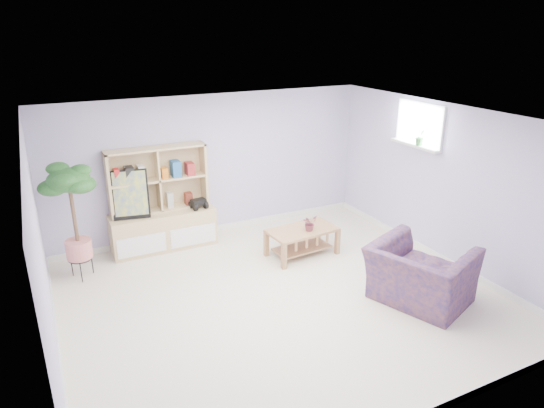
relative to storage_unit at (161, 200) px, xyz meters
name	(u,v)px	position (x,y,z in m)	size (l,w,h in m)	color
floor	(280,298)	(0.97, -2.24, -0.83)	(5.50, 5.00, 0.01)	beige
ceiling	(281,120)	(0.97, -2.24, 1.57)	(5.50, 5.00, 0.01)	white
walls	(280,215)	(0.97, -2.24, 0.37)	(5.51, 5.01, 2.40)	#BBAEDE
baseboard	(280,294)	(0.97, -2.24, -0.78)	(5.50, 5.00, 0.10)	white
window	(420,124)	(3.70, -1.64, 1.17)	(0.10, 0.98, 0.68)	silver
window_sill	(415,145)	(3.64, -1.64, 0.85)	(0.14, 1.00, 0.04)	white
storage_unit	(161,200)	(0.00, 0.00, 0.00)	(1.66, 0.56, 1.66)	tan
poster	(130,195)	(-0.47, -0.05, 0.18)	(0.55, 0.13, 0.77)	yellow
toy_truck	(198,203)	(0.58, -0.11, -0.12)	(0.34, 0.23, 0.18)	black
coffee_table	(302,242)	(1.88, -1.24, -0.61)	(1.07, 0.59, 0.44)	brown
table_plant	(310,223)	(1.96, -1.33, -0.27)	(0.22, 0.19, 0.25)	#124F1C
floor_tree	(75,223)	(-1.33, -0.46, 0.02)	(0.63, 0.63, 1.70)	#15501B
armchair	(421,271)	(2.57, -3.12, -0.38)	(1.21, 1.05, 0.89)	navy
sill_plant	(420,137)	(3.64, -1.73, 1.00)	(0.15, 0.12, 0.27)	#15501B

